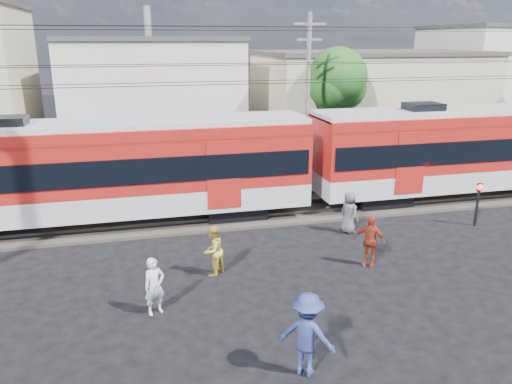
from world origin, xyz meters
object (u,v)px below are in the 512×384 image
pedestrian_a (154,286)px  pedestrian_c (307,335)px  commuter_train (108,167)px  crossing_signal (478,196)px

pedestrian_a → pedestrian_c: 4.61m
commuter_train → pedestrian_a: size_ratio=31.36×
crossing_signal → commuter_train: bearing=166.4°
commuter_train → pedestrian_c: commuter_train is taller
commuter_train → pedestrian_c: size_ratio=25.83×
pedestrian_c → crossing_signal: (9.60, 7.11, 0.25)m
crossing_signal → pedestrian_c: bearing=-143.5°
pedestrian_c → commuter_train: bearing=-29.5°
commuter_train → crossing_signal: bearing=-13.6°
pedestrian_c → crossing_signal: size_ratio=1.11×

